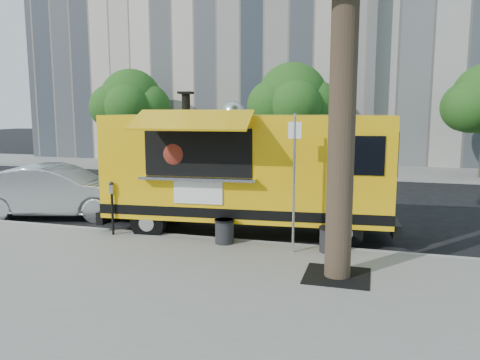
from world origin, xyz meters
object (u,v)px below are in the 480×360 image
Objects in this scene: trash_bin_left at (329,238)px; far_tree_a at (131,100)px; food_truck at (246,169)px; sign_post at (294,175)px; trash_bin_right at (224,230)px; sedan at (57,191)px; parking_meter at (112,202)px; far_tree_b at (293,98)px.

far_tree_a is at bearing 132.14° from trash_bin_left.
food_truck is 3.01m from trash_bin_left.
sign_post is 1.61m from trash_bin_left.
trash_bin_right is (-1.65, 0.25, -1.40)m from sign_post.
sign_post is at bearing -53.12° from food_truck.
trash_bin_right is (-2.41, 0.00, 0.00)m from trash_bin_left.
sign_post is at bearing -119.72° from sedan.
food_truck is (-1.54, 1.72, -0.12)m from sign_post.
parking_meter is 5.33m from trash_bin_left.
trash_bin_right is at bearing 171.39° from sign_post.
trash_bin_right is (0.90, -14.00, -3.38)m from far_tree_b.
food_truck is 13.56× the size of trash_bin_left.
trash_bin_left is at bearing -116.76° from sedan.
far_tree_a is 1.11× the size of sedan.
sign_post reaches higher than parking_meter.
food_truck is at bearing -50.47° from far_tree_a.
food_truck is (1.01, -12.53, -2.11)m from far_tree_b.
trash_bin_right is (5.89, -1.77, -0.34)m from sedan.
far_tree_b is 14.43m from trash_bin_right.
far_tree_b is 9.84× the size of trash_bin_left.
far_tree_a is at bearing -177.46° from far_tree_b.
trash_bin_left is (8.30, -1.77, -0.35)m from sedan.
trash_bin_left is (5.31, 0.05, -0.53)m from parking_meter.
food_truck is at bearing 26.71° from parking_meter.
trash_bin_right is at bearing -86.32° from far_tree_b.
parking_meter is at bearing -136.05° from sedan.
trash_bin_left is at bearing 0.54° from parking_meter.
food_truck reaches higher than trash_bin_right.
parking_meter is at bearing -179.01° from trash_bin_right.
sedan is at bearing -112.20° from far_tree_b.
food_truck is at bearing -85.38° from far_tree_b.
sign_post is 2.31m from food_truck.
far_tree_b is (9.00, 0.40, 0.06)m from far_tree_a.
sedan reaches higher than trash_bin_right.
far_tree_a is 12.84m from sedan.
food_truck is at bearing 147.42° from trash_bin_left.
parking_meter is (7.00, -13.65, -2.79)m from far_tree_a.
food_truck is (10.01, -12.13, -2.05)m from far_tree_a.
sedan is at bearing 165.00° from sign_post.
far_tree_a is 18.64m from trash_bin_left.
far_tree_a is 4.01× the size of parking_meter.
far_tree_a reaches higher than sign_post.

